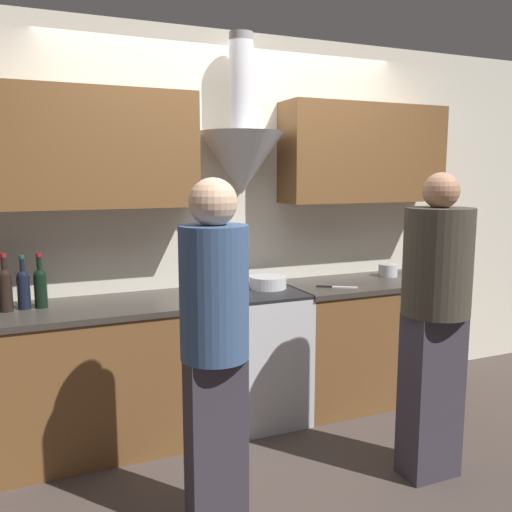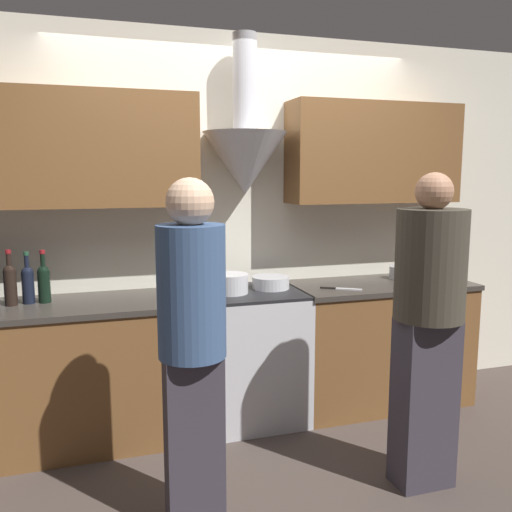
{
  "view_description": "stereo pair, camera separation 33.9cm",
  "coord_description": "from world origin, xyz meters",
  "px_view_note": "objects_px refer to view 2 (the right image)",
  "views": [
    {
      "loc": [
        -1.34,
        -2.9,
        1.65
      ],
      "look_at": [
        0.0,
        0.24,
        1.14
      ],
      "focal_mm": 38.0,
      "sensor_mm": 36.0,
      "label": 1
    },
    {
      "loc": [
        -1.02,
        -3.02,
        1.65
      ],
      "look_at": [
        0.0,
        0.24,
        1.14
      ],
      "focal_mm": 38.0,
      "sensor_mm": 36.0,
      "label": 2
    }
  ],
  "objects_px": {
    "saucepan": "(399,273)",
    "person_foreground_right": "(428,319)",
    "stock_pot": "(230,284)",
    "person_foreground_left": "(192,338)",
    "mixing_bowl": "(271,282)",
    "orange_fruit": "(421,272)",
    "stove_range": "(251,355)",
    "wine_bottle_6": "(44,282)",
    "wine_bottle_5": "(28,283)",
    "wine_bottle_4": "(10,283)"
  },
  "relations": [
    {
      "from": "stock_pot",
      "to": "orange_fruit",
      "type": "xyz_separation_m",
      "value": [
        1.52,
        0.12,
        -0.03
      ]
    },
    {
      "from": "wine_bottle_4",
      "to": "wine_bottle_5",
      "type": "distance_m",
      "value": 0.1
    },
    {
      "from": "mixing_bowl",
      "to": "wine_bottle_6",
      "type": "bearing_deg",
      "value": 179.03
    },
    {
      "from": "wine_bottle_4",
      "to": "wine_bottle_5",
      "type": "bearing_deg",
      "value": 14.53
    },
    {
      "from": "wine_bottle_5",
      "to": "person_foreground_right",
      "type": "height_order",
      "value": "person_foreground_right"
    },
    {
      "from": "wine_bottle_6",
      "to": "mixing_bowl",
      "type": "bearing_deg",
      "value": -0.97
    },
    {
      "from": "saucepan",
      "to": "person_foreground_right",
      "type": "distance_m",
      "value": 1.24
    },
    {
      "from": "stove_range",
      "to": "orange_fruit",
      "type": "distance_m",
      "value": 1.45
    },
    {
      "from": "stove_range",
      "to": "mixing_bowl",
      "type": "distance_m",
      "value": 0.5
    },
    {
      "from": "orange_fruit",
      "to": "mixing_bowl",
      "type": "bearing_deg",
      "value": -177.37
    },
    {
      "from": "wine_bottle_6",
      "to": "mixing_bowl",
      "type": "relative_size",
      "value": 1.27
    },
    {
      "from": "stock_pot",
      "to": "wine_bottle_5",
      "type": "bearing_deg",
      "value": 175.83
    },
    {
      "from": "stock_pot",
      "to": "person_foreground_right",
      "type": "height_order",
      "value": "person_foreground_right"
    },
    {
      "from": "stock_pot",
      "to": "saucepan",
      "type": "height_order",
      "value": "stock_pot"
    },
    {
      "from": "stove_range",
      "to": "mixing_bowl",
      "type": "xyz_separation_m",
      "value": [
        0.15,
        0.04,
        0.48
      ]
    },
    {
      "from": "stove_range",
      "to": "wine_bottle_6",
      "type": "distance_m",
      "value": 1.4
    },
    {
      "from": "wine_bottle_6",
      "to": "mixing_bowl",
      "type": "distance_m",
      "value": 1.44
    },
    {
      "from": "saucepan",
      "to": "person_foreground_right",
      "type": "bearing_deg",
      "value": -115.31
    },
    {
      "from": "mixing_bowl",
      "to": "orange_fruit",
      "type": "bearing_deg",
      "value": 2.63
    },
    {
      "from": "stock_pot",
      "to": "orange_fruit",
      "type": "relative_size",
      "value": 3.16
    },
    {
      "from": "wine_bottle_6",
      "to": "saucepan",
      "type": "relative_size",
      "value": 2.23
    },
    {
      "from": "wine_bottle_5",
      "to": "stove_range",
      "type": "bearing_deg",
      "value": -2.99
    },
    {
      "from": "orange_fruit",
      "to": "saucepan",
      "type": "distance_m",
      "value": 0.2
    },
    {
      "from": "person_foreground_left",
      "to": "person_foreground_right",
      "type": "xyz_separation_m",
      "value": [
        1.23,
        -0.04,
        -0.0
      ]
    },
    {
      "from": "person_foreground_left",
      "to": "person_foreground_right",
      "type": "relative_size",
      "value": 0.99
    },
    {
      "from": "mixing_bowl",
      "to": "orange_fruit",
      "type": "xyz_separation_m",
      "value": [
        1.22,
        0.06,
        -0.0
      ]
    },
    {
      "from": "stove_range",
      "to": "wine_bottle_5",
      "type": "xyz_separation_m",
      "value": [
        -1.37,
        0.07,
        0.57
      ]
    },
    {
      "from": "orange_fruit",
      "to": "saucepan",
      "type": "xyz_separation_m",
      "value": [
        -0.2,
        -0.01,
        0.01
      ]
    },
    {
      "from": "stove_range",
      "to": "wine_bottle_6",
      "type": "height_order",
      "value": "wine_bottle_6"
    },
    {
      "from": "stock_pot",
      "to": "saucepan",
      "type": "distance_m",
      "value": 1.32
    },
    {
      "from": "saucepan",
      "to": "person_foreground_left",
      "type": "bearing_deg",
      "value": -148.3
    },
    {
      "from": "wine_bottle_5",
      "to": "wine_bottle_6",
      "type": "distance_m",
      "value": 0.09
    },
    {
      "from": "wine_bottle_5",
      "to": "saucepan",
      "type": "relative_size",
      "value": 2.18
    },
    {
      "from": "person_foreground_right",
      "to": "person_foreground_left",
      "type": "bearing_deg",
      "value": 178.34
    },
    {
      "from": "person_foreground_left",
      "to": "mixing_bowl",
      "type": "bearing_deg",
      "value": 54.81
    },
    {
      "from": "person_foreground_left",
      "to": "stock_pot",
      "type": "bearing_deg",
      "value": 66.02
    },
    {
      "from": "wine_bottle_6",
      "to": "wine_bottle_5",
      "type": "bearing_deg",
      "value": 176.92
    },
    {
      "from": "stove_range",
      "to": "wine_bottle_6",
      "type": "relative_size",
      "value": 2.77
    },
    {
      "from": "wine_bottle_5",
      "to": "stock_pot",
      "type": "distance_m",
      "value": 1.23
    },
    {
      "from": "mixing_bowl",
      "to": "wine_bottle_4",
      "type": "bearing_deg",
      "value": 179.83
    },
    {
      "from": "stove_range",
      "to": "wine_bottle_4",
      "type": "xyz_separation_m",
      "value": [
        -1.47,
        0.05,
        0.58
      ]
    },
    {
      "from": "stove_range",
      "to": "person_foreground_right",
      "type": "relative_size",
      "value": 0.53
    },
    {
      "from": "stock_pot",
      "to": "person_foreground_left",
      "type": "xyz_separation_m",
      "value": [
        -0.44,
        -0.98,
        -0.03
      ]
    },
    {
      "from": "stove_range",
      "to": "wine_bottle_6",
      "type": "bearing_deg",
      "value": 177.02
    },
    {
      "from": "wine_bottle_5",
      "to": "stock_pot",
      "type": "relative_size",
      "value": 1.34
    },
    {
      "from": "mixing_bowl",
      "to": "wine_bottle_5",
      "type": "bearing_deg",
      "value": 178.9
    },
    {
      "from": "wine_bottle_4",
      "to": "wine_bottle_5",
      "type": "height_order",
      "value": "wine_bottle_4"
    },
    {
      "from": "orange_fruit",
      "to": "person_foreground_left",
      "type": "bearing_deg",
      "value": -150.64
    },
    {
      "from": "stock_pot",
      "to": "mixing_bowl",
      "type": "relative_size",
      "value": 0.93
    },
    {
      "from": "wine_bottle_4",
      "to": "stock_pot",
      "type": "relative_size",
      "value": 1.42
    }
  ]
}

